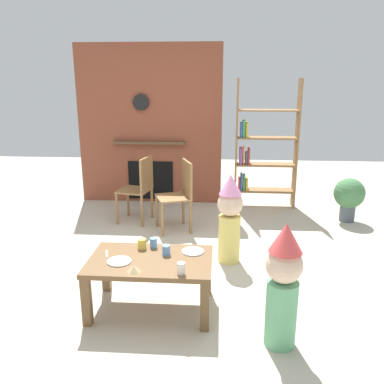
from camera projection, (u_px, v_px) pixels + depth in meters
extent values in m
plane|color=#BCB29E|center=(174.00, 278.00, 3.96)|extent=(12.00, 12.00, 0.00)
cube|color=brown|center=(150.00, 125.00, 6.17)|extent=(2.20, 0.18, 2.40)
cube|color=black|center=(151.00, 180.00, 6.31)|extent=(0.70, 0.02, 0.60)
cube|color=brown|center=(149.00, 143.00, 6.10)|extent=(1.10, 0.10, 0.04)
cylinder|color=black|center=(141.00, 102.00, 5.96)|extent=(0.24, 0.04, 0.24)
cube|color=olive|center=(236.00, 144.00, 5.95)|extent=(0.02, 0.28, 1.90)
cube|color=olive|center=(297.00, 145.00, 5.89)|extent=(0.02, 0.28, 1.90)
cube|color=olive|center=(264.00, 190.00, 6.12)|extent=(0.86, 0.28, 0.02)
cube|color=olive|center=(265.00, 165.00, 6.01)|extent=(0.86, 0.28, 0.02)
cube|color=olive|center=(267.00, 138.00, 5.90)|extent=(0.86, 0.28, 0.02)
cube|color=olive|center=(268.00, 110.00, 5.79)|extent=(0.86, 0.28, 0.02)
cube|color=#B23333|center=(239.00, 183.00, 6.11)|extent=(0.02, 0.20, 0.18)
cube|color=#3359A5|center=(241.00, 181.00, 6.10)|extent=(0.03, 0.20, 0.25)
cube|color=#3F8C4C|center=(244.00, 182.00, 6.10)|extent=(0.03, 0.20, 0.23)
cube|color=gold|center=(246.00, 184.00, 6.11)|extent=(0.03, 0.20, 0.17)
cube|color=#8C4C99|center=(241.00, 155.00, 5.99)|extent=(0.04, 0.20, 0.25)
cube|color=#D87F3F|center=(243.00, 155.00, 5.99)|extent=(0.02, 0.20, 0.26)
cube|color=#4C4C51|center=(246.00, 157.00, 6.00)|extent=(0.03, 0.20, 0.19)
cube|color=#B23333|center=(249.00, 156.00, 5.99)|extent=(0.03, 0.20, 0.24)
cube|color=#3359A5|center=(241.00, 130.00, 5.89)|extent=(0.03, 0.20, 0.22)
cube|color=#3F8C4C|center=(244.00, 128.00, 5.88)|extent=(0.04, 0.20, 0.25)
cube|color=gold|center=(247.00, 130.00, 5.88)|extent=(0.03, 0.20, 0.22)
cube|color=brown|center=(150.00, 261.00, 3.33)|extent=(1.02, 0.64, 0.04)
cube|color=brown|center=(87.00, 301.00, 3.16)|extent=(0.07, 0.07, 0.42)
cube|color=brown|center=(205.00, 306.00, 3.09)|extent=(0.07, 0.07, 0.42)
cube|color=brown|center=(106.00, 269.00, 3.68)|extent=(0.07, 0.07, 0.42)
cube|color=brown|center=(207.00, 273.00, 3.62)|extent=(0.07, 0.07, 0.42)
cylinder|color=#F2CC4C|center=(142.00, 244.00, 3.51)|extent=(0.08, 0.08, 0.09)
cylinder|color=silver|center=(181.00, 268.00, 3.05)|extent=(0.06, 0.06, 0.09)
cylinder|color=#669EE0|center=(166.00, 250.00, 3.39)|extent=(0.07, 0.07, 0.09)
cylinder|color=#669EE0|center=(153.00, 243.00, 3.54)|extent=(0.06, 0.06, 0.09)
cylinder|color=white|center=(193.00, 251.00, 3.45)|extent=(0.19, 0.19, 0.01)
cylinder|color=white|center=(119.00, 261.00, 3.26)|extent=(0.20, 0.20, 0.01)
cone|color=#EAC68C|center=(134.00, 268.00, 3.09)|extent=(0.10, 0.10, 0.07)
cube|color=silver|center=(107.00, 254.00, 3.41)|extent=(0.06, 0.15, 0.01)
cylinder|color=#66B27F|center=(281.00, 313.00, 2.91)|extent=(0.23, 0.23, 0.51)
sphere|color=beige|center=(284.00, 265.00, 2.81)|extent=(0.26, 0.26, 0.26)
cone|color=#EA4C4C|center=(286.00, 238.00, 2.75)|extent=(0.24, 0.24, 0.21)
cylinder|color=#E0CC66|center=(229.00, 239.00, 4.26)|extent=(0.23, 0.23, 0.51)
sphere|color=beige|center=(230.00, 204.00, 4.15)|extent=(0.27, 0.27, 0.27)
cone|color=pink|center=(231.00, 184.00, 4.10)|extent=(0.24, 0.24, 0.21)
cube|color=olive|center=(134.00, 190.00, 5.41)|extent=(0.47, 0.47, 0.02)
cube|color=olive|center=(146.00, 174.00, 5.30)|extent=(0.11, 0.40, 0.45)
cylinder|color=olive|center=(128.00, 201.00, 5.69)|extent=(0.04, 0.04, 0.43)
cylinder|color=olive|center=(117.00, 209.00, 5.36)|extent=(0.04, 0.04, 0.43)
cylinder|color=olive|center=(152.00, 203.00, 5.60)|extent=(0.04, 0.04, 0.43)
cylinder|color=olive|center=(142.00, 211.00, 5.26)|extent=(0.04, 0.04, 0.43)
cube|color=olive|center=(173.00, 197.00, 5.09)|extent=(0.51, 0.51, 0.02)
cube|color=olive|center=(187.00, 178.00, 5.08)|extent=(0.17, 0.39, 0.45)
cylinder|color=olive|center=(157.00, 211.00, 5.27)|extent=(0.04, 0.04, 0.43)
cylinder|color=olive|center=(162.00, 220.00, 4.94)|extent=(0.04, 0.04, 0.43)
cylinder|color=olive|center=(183.00, 209.00, 5.37)|extent=(0.04, 0.04, 0.43)
cylinder|color=olive|center=(191.00, 217.00, 5.03)|extent=(0.04, 0.04, 0.43)
cylinder|color=#4C5660|center=(347.00, 213.00, 5.50)|extent=(0.20, 0.20, 0.22)
sphere|color=#457C4A|center=(349.00, 193.00, 5.43)|extent=(0.41, 0.41, 0.41)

